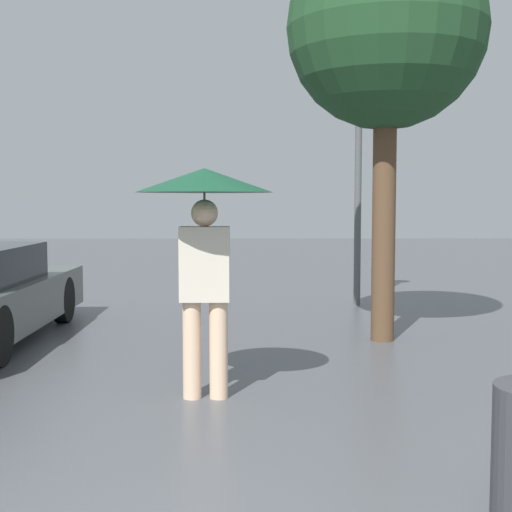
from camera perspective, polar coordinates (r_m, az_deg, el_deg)
name	(u,v)px	position (r m, az deg, el deg)	size (l,w,h in m)	color
pedestrian	(204,214)	(6.09, -4.14, 3.40)	(1.17, 1.17, 1.99)	beige
tree	(386,32)	(9.01, 10.39, 17.21)	(2.38, 2.38, 4.95)	brown
street_lamp	(359,124)	(11.85, 8.22, 10.42)	(0.37, 0.37, 4.12)	#515456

